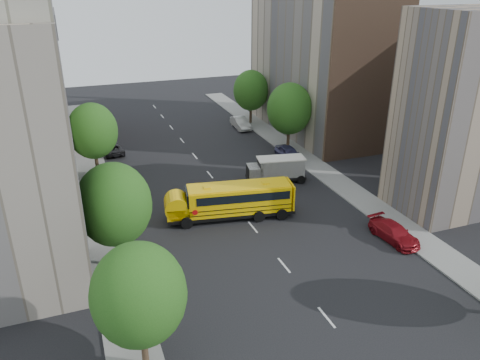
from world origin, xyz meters
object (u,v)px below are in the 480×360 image
parked_car_1 (125,182)px  street_tree_2 (93,131)px  school_bus (230,200)px  parked_car_3 (394,233)px  street_tree_0 (139,295)px  parked_car_2 (112,148)px  safari_truck (276,169)px  street_tree_5 (251,90)px  parked_car_4 (289,154)px  parked_car_5 (240,123)px  parked_car_0 (141,258)px  street_tree_1 (114,205)px  street_tree_4 (289,109)px

parked_car_1 → street_tree_2: bearing=-57.5°
school_bus → parked_car_3: bearing=-27.4°
street_tree_0 → parked_car_2: bearing=86.3°
safari_truck → street_tree_5: bearing=86.4°
school_bus → parked_car_3: school_bus is taller
street_tree_5 → parked_car_3: 34.08m
parked_car_1 → parked_car_4: 18.44m
school_bus → parked_car_2: (-7.59, 19.96, -1.07)m
parked_car_4 → parked_car_5: 13.40m
parked_car_2 → parked_car_3: 33.58m
street_tree_2 → parked_car_0: size_ratio=1.85×
safari_truck → parked_car_2: 20.43m
street_tree_0 → parked_car_0: size_ratio=1.78×
safari_truck → parked_car_0: bearing=-134.7°
street_tree_0 → parked_car_5: 43.24m
school_bus → parked_car_3: size_ratio=2.39×
parked_car_3 → street_tree_1: bearing=164.1°
street_tree_1 → parked_car_0: (1.40, -0.50, -4.24)m
street_tree_1 → parked_car_5: street_tree_1 is taller
parked_car_5 → parked_car_4: bearing=-85.0°
street_tree_2 → parked_car_2: size_ratio=1.69×
parked_car_2 → safari_truck: bearing=129.7°
safari_truck → parked_car_5: size_ratio=1.32×
street_tree_1 → street_tree_2: 18.00m
parked_car_0 → parked_car_4: 24.59m
street_tree_0 → school_bus: street_tree_0 is taller
street_tree_1 → parked_car_2: 24.76m
street_tree_2 → parked_car_3: 30.29m
safari_truck → parked_car_5: bearing=91.6°
street_tree_1 → street_tree_5: (22.00, 30.00, -0.25)m
street_tree_0 → street_tree_5: street_tree_5 is taller
parked_car_5 → street_tree_1: bearing=-123.4°
street_tree_2 → street_tree_4: 22.00m
street_tree_1 → school_bus: bearing=23.8°
street_tree_0 → street_tree_4: (22.00, 28.00, 0.43)m
street_tree_5 → safari_truck: size_ratio=1.22×
street_tree_0 → street_tree_2: street_tree_2 is taller
safari_truck → parked_car_3: (3.79, -13.83, -0.66)m
street_tree_4 → parked_car_0: (-20.60, -18.50, -4.36)m
street_tree_2 → school_bus: size_ratio=0.70×
parked_car_4 → school_bus: bearing=-134.9°
parked_car_4 → parked_car_5: bearing=94.2°
street_tree_5 → parked_car_2: street_tree_5 is taller
parked_car_2 → parked_car_4: parked_car_4 is taller
safari_truck → parked_car_1: bearing=176.8°
street_tree_1 → school_bus: size_ratio=0.71×
street_tree_2 → safari_truck: 18.93m
parked_car_1 → street_tree_0: bearing=90.1°
street_tree_2 → parked_car_1: street_tree_2 is taller
parked_car_2 → parked_car_4: (18.40, -9.42, 0.17)m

